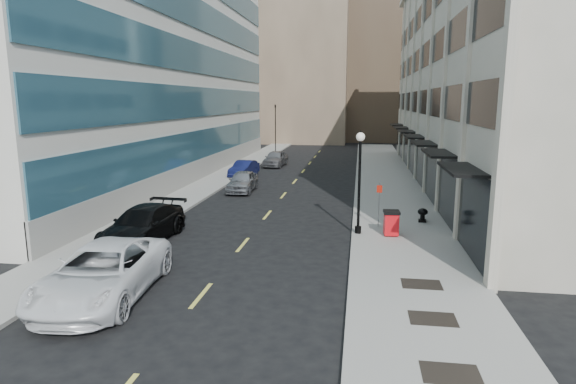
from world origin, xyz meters
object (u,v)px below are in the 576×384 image
(car_white_van, at_px, (103,272))
(trash_bin, at_px, (391,222))
(car_silver_sedan, at_px, (243,181))
(urn_planter, at_px, (423,214))
(car_blue_sedan, at_px, (244,169))
(lamppost, at_px, (360,174))
(car_grey_sedan, at_px, (276,158))
(sign_post, at_px, (379,198))
(traffic_signal, at_px, (275,108))
(car_black_pickup, at_px, (143,225))

(car_white_van, distance_m, trash_bin, 13.35)
(car_silver_sedan, relative_size, urn_planter, 6.02)
(car_blue_sedan, relative_size, lamppost, 0.83)
(car_silver_sedan, height_order, urn_planter, car_silver_sedan)
(car_grey_sedan, distance_m, sign_post, 25.28)
(sign_post, bearing_deg, traffic_signal, 112.72)
(car_blue_sedan, bearing_deg, trash_bin, -49.40)
(traffic_signal, relative_size, car_silver_sedan, 1.55)
(car_black_pickup, relative_size, lamppost, 1.12)
(urn_planter, bearing_deg, car_grey_sedan, 118.56)
(traffic_signal, height_order, car_silver_sedan, traffic_signal)
(car_silver_sedan, bearing_deg, car_black_pickup, -98.22)
(car_white_van, relative_size, trash_bin, 5.28)
(car_white_van, relative_size, car_silver_sedan, 1.45)
(car_grey_sedan, bearing_deg, car_blue_sedan, -98.62)
(car_blue_sedan, height_order, car_grey_sedan, car_grey_sedan)
(car_grey_sedan, bearing_deg, car_black_pickup, -89.11)
(traffic_signal, bearing_deg, car_grey_sedan, -79.97)
(car_silver_sedan, relative_size, trash_bin, 3.64)
(trash_bin, distance_m, sign_post, 1.81)
(car_black_pickup, distance_m, urn_planter, 14.52)
(car_blue_sedan, bearing_deg, urn_planter, -40.35)
(car_grey_sedan, xyz_separation_m, trash_bin, (10.09, -24.90, 0.01))
(trash_bin, bearing_deg, lamppost, 169.58)
(sign_post, xyz_separation_m, urn_planter, (2.40, 1.47, -1.07))
(traffic_signal, relative_size, trash_bin, 5.67)
(car_silver_sedan, xyz_separation_m, car_blue_sedan, (-1.60, 7.00, -0.07))
(car_black_pickup, bearing_deg, urn_planter, 25.61)
(traffic_signal, height_order, car_white_van, traffic_signal)
(traffic_signal, distance_m, car_black_pickup, 40.49)
(traffic_signal, distance_m, car_white_van, 46.94)
(lamppost, bearing_deg, car_black_pickup, -166.25)
(car_grey_sedan, height_order, lamppost, lamppost)
(car_silver_sedan, distance_m, car_grey_sedan, 14.00)
(trash_bin, relative_size, urn_planter, 1.65)
(lamppost, bearing_deg, car_white_van, -133.60)
(car_black_pickup, distance_m, car_blue_sedan, 20.19)
(car_white_van, bearing_deg, car_black_pickup, 99.34)
(traffic_signal, distance_m, urn_planter, 38.06)
(traffic_signal, xyz_separation_m, car_blue_sedan, (0.70, -20.00, -5.02))
(car_grey_sedan, height_order, trash_bin, car_grey_sedan)
(car_black_pickup, bearing_deg, sign_post, 23.17)
(car_black_pickup, bearing_deg, car_silver_sedan, 87.48)
(sign_post, bearing_deg, car_white_van, -128.25)
(car_white_van, xyz_separation_m, car_black_pickup, (-1.60, 6.46, -0.07))
(car_white_van, bearing_deg, urn_planter, 39.88)
(trash_bin, height_order, lamppost, lamppost)
(car_silver_sedan, xyz_separation_m, sign_post, (9.53, -9.40, 0.91))
(car_grey_sedan, bearing_deg, sign_post, -63.57)
(lamppost, bearing_deg, car_silver_sedan, 128.43)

